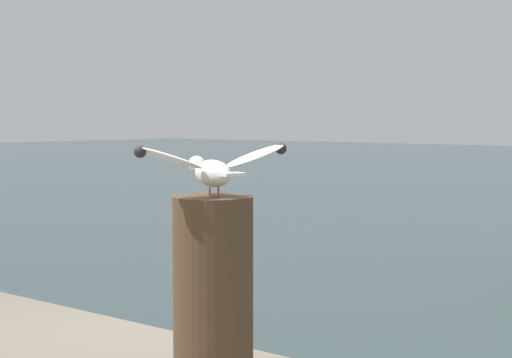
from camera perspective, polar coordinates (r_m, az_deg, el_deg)
name	(u,v)px	position (r m, az deg, el deg)	size (l,w,h in m)	color
mooring_post	(213,297)	(3.15, -2.92, -8.02)	(0.30, 0.30, 0.75)	#4C3823
seagull	(212,166)	(3.09, -2.98, 0.86)	(0.38, 0.60, 0.20)	tan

